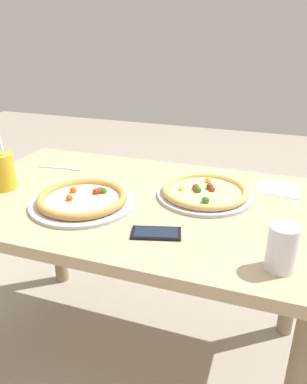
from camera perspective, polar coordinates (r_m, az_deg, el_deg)
The scene contains 9 objects.
ground_plane at distance 1.82m, azimuth -2.07°, elevation -22.84°, with size 8.00×8.00×0.00m, color #9E9384.
dining_table at distance 1.42m, azimuth -2.45°, elevation -4.88°, with size 1.37×0.83×0.75m.
pizza_near at distance 1.34m, azimuth -10.74°, elevation -1.14°, with size 0.37×0.37×0.04m.
pizza_far at distance 1.39m, azimuth 7.80°, elevation 0.01°, with size 0.35×0.35×0.04m.
drink_cup_colored at distance 1.54m, azimuth -21.91°, elevation 2.89°, with size 0.09×0.09×0.24m.
water_cup_clear at distance 1.01m, azimuth 18.95°, elevation -7.97°, with size 0.08×0.08×0.12m.
paper_napkin at distance 1.53m, azimuth 18.48°, elevation 0.49°, with size 0.16×0.14×0.00m, color white.
fork at distance 1.71m, azimuth -13.68°, elevation 3.56°, with size 0.20×0.04×0.00m.
cell_phone at distance 1.14m, azimuth 0.40°, elevation -6.26°, with size 0.16×0.11×0.01m.
Camera 1 is at (0.47, -1.16, 1.33)m, focal length 35.11 mm.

